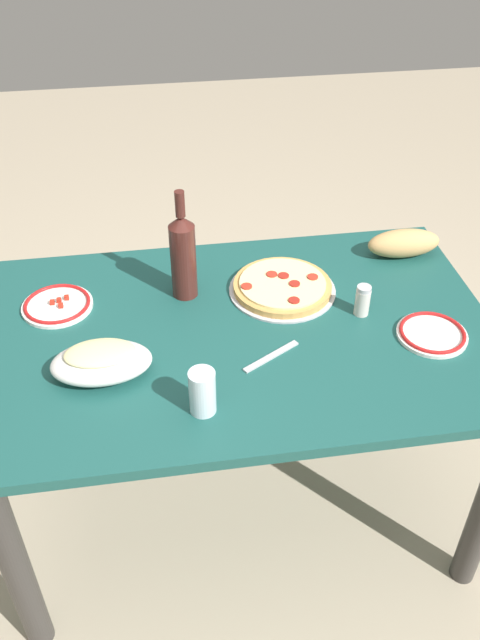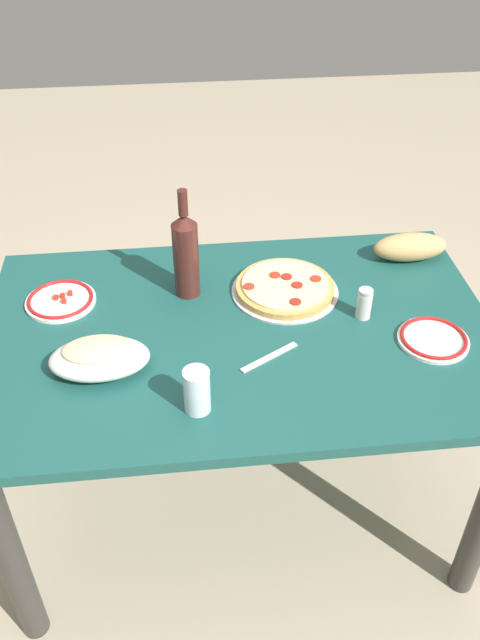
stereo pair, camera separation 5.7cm
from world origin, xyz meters
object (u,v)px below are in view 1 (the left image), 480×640
Objects in this scene: side_plate_near at (57,305)px; side_plate_far at (432,334)px; dining_table at (240,362)px; water_glass at (202,392)px; pepperoni_pizza at (282,287)px; baked_pasta_dish at (101,361)px; wine_bottle at (183,255)px; spice_shaker at (363,300)px; bread_loaf at (404,243)px.

side_plate_far is at bearing -15.78° from side_plate_near.
water_glass is at bearing -114.83° from dining_table.
side_plate_near is (-0.62, 0.02, -0.01)m from pepperoni_pizza.
pepperoni_pizza is 0.50m from water_glass.
baked_pasta_dish is (-0.49, -0.27, 0.03)m from pepperoni_pizza.
side_plate_near is (-0.35, -0.01, -0.12)m from wine_bottle.
side_plate_far is 2.07× the size of spice_shaker.
bread_loaf is (1.01, 0.11, 0.03)m from side_plate_near.
bread_loaf reaches higher than dining_table.
dining_table is at bearing 65.17° from water_glass.
water_glass is (-0.27, -0.42, 0.04)m from pepperoni_pizza.
dining_table is 6.06× the size of bread_loaf.
spice_shaker is at bearing -35.12° from pepperoni_pizza.
pepperoni_pizza is at bearing 46.22° from dining_table.
wine_bottle is (-0.13, 0.18, 0.24)m from dining_table.
wine_bottle is at bearing 90.06° from water_glass.
bread_loaf reaches higher than pepperoni_pizza.
water_glass reaches higher than side_plate_near.
side_plate_far is at bearing -36.62° from pepperoni_pizza.
bread_loaf is at bearing 51.44° from spice_shaker.
spice_shaker is at bearing -128.56° from bread_loaf.
baked_pasta_dish is at bearing -66.38° from side_plate_near.
spice_shaker reaches higher than dining_table.
dining_table is at bearing -54.47° from wine_bottle.
bread_loaf reaches higher than baked_pasta_dish.
wine_bottle is 2.81× the size of water_glass.
side_plate_near is at bearing 128.45° from water_glass.
side_plate_far is at bearing 0.92° from baked_pasta_dish.
side_plate_near is 1.06× the size of side_plate_far.
bread_loaf reaches higher than side_plate_near.
bread_loaf reaches higher than side_plate_far.
baked_pasta_dish is 1.09× the size of bread_loaf.
baked_pasta_dish is 1.33× the size of side_plate_far.
water_glass is at bearing -147.64° from spice_shaker.
pepperoni_pizza is 3.42× the size of spice_shaker.
baked_pasta_dish is 2.14× the size of water_glass.
pepperoni_pizza is 1.57× the size of side_plate_near.
side_plate_far is at bearing -24.75° from wine_bottle.
baked_pasta_dish reaches higher than side_plate_near.
bread_loaf is (0.54, 0.28, 0.16)m from dining_table.
spice_shaker reaches higher than pepperoni_pizza.
baked_pasta_dish reaches higher than dining_table.
wine_bottle reaches higher than bread_loaf.
side_plate_near is 0.87× the size of bread_loaf.
wine_bottle is (-0.27, 0.03, 0.11)m from pepperoni_pizza.
water_glass is (-0.13, -0.27, 0.17)m from dining_table.
wine_bottle is at bearing 52.69° from baked_pasta_dish.
pepperoni_pizza is 0.42m from side_plate_far.
baked_pasta_dish is 0.27m from water_glass.
bread_loaf is (0.89, 0.39, 0.00)m from baked_pasta_dish.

